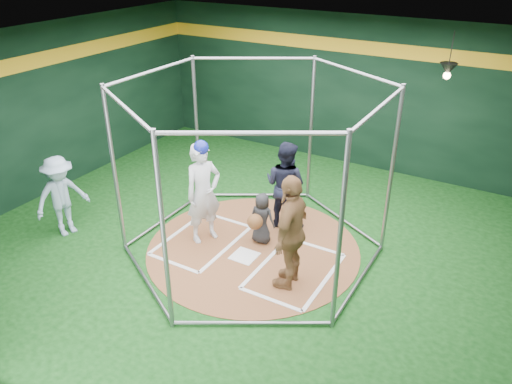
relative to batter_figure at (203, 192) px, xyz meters
The scene contains 12 objects.
room_shell 1.23m from the batter_figure, ahead, with size 10.10×9.10×3.53m.
clay_disc 1.35m from the batter_figure, ahead, with size 3.80×3.80×0.01m, color brown.
home_plate 1.34m from the batter_figure, ahead, with size 0.43×0.43×0.01m, color white.
batter_box_left 0.96m from the batter_figure, 100.49° to the right, with size 1.17×1.77×0.01m.
batter_box_right 2.11m from the batter_figure, ahead, with size 1.17×1.77×0.01m.
batting_cage 1.08m from the batter_figure, ahead, with size 4.05×4.67×3.00m.
pendant_lamp_near 5.20m from the batter_figure, 50.14° to the left, with size 0.34×0.34×0.90m.
batter_figure is the anchor object (origin of this frame).
visitor_leopard 1.98m from the batter_figure, 12.05° to the right, with size 1.12×0.47×1.91m, color #B07E4B.
catcher_figure 1.13m from the batter_figure, 22.69° to the left, with size 0.49×0.56×0.97m.
umpire 1.57m from the batter_figure, 48.99° to the left, with size 0.83×0.64×1.70m, color black.
bystander_blue 2.64m from the batter_figure, 154.34° to the right, with size 1.00×0.58×1.55m, color #95AEC6.
Camera 1 is at (3.81, -6.46, 5.01)m, focal length 35.00 mm.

